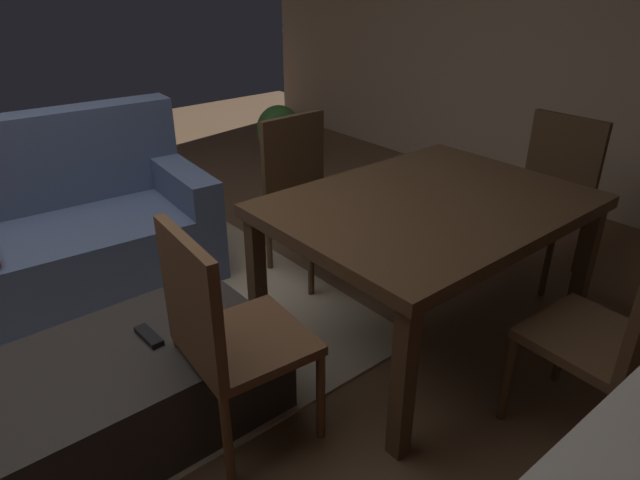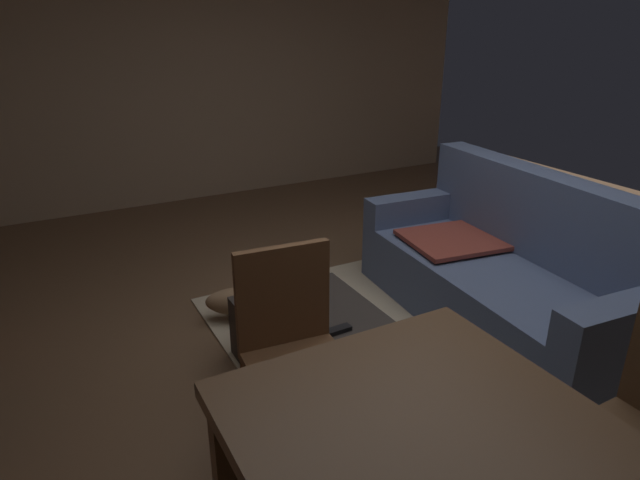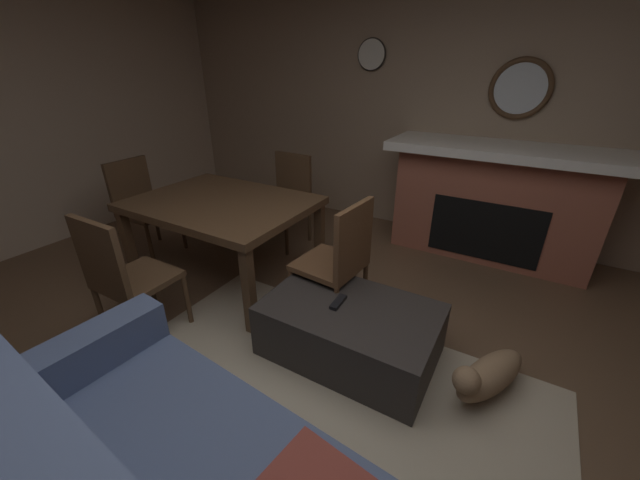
{
  "view_description": "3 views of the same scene",
  "coord_description": "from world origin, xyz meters",
  "px_view_note": "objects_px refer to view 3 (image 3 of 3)",
  "views": [
    {
      "loc": [
        -0.51,
        -2.4,
        1.73
      ],
      "look_at": [
        0.55,
        -1.14,
        0.91
      ],
      "focal_mm": 31.59,
      "sensor_mm": 36.0,
      "label": 1
    },
    {
      "loc": [
        2.21,
        -1.77,
        1.85
      ],
      "look_at": [
        0.56,
        -0.89,
        1.09
      ],
      "focal_mm": 30.86,
      "sensor_mm": 36.0,
      "label": 2
    },
    {
      "loc": [
        -0.72,
        1.12,
        1.74
      ],
      "look_at": [
        0.27,
        -0.57,
        0.79
      ],
      "focal_mm": 20.3,
      "sensor_mm": 36.0,
      "label": 3
    }
  ],
  "objects_px": {
    "small_dog": "(487,375)",
    "dining_chair_west": "(340,256)",
    "dining_chair_north": "(123,273)",
    "dining_chair_south": "(288,194)",
    "wall_clock": "(372,54)",
    "ottoman_coffee_table": "(350,330)",
    "tv_remote": "(338,302)",
    "fireplace": "(493,201)",
    "dining_chair_east": "(141,202)",
    "round_wall_mirror": "(520,89)",
    "dining_table": "(222,209)"
  },
  "relations": [
    {
      "from": "dining_chair_south",
      "to": "ottoman_coffee_table",
      "type": "bearing_deg",
      "value": 137.4
    },
    {
      "from": "ottoman_coffee_table",
      "to": "round_wall_mirror",
      "type": "bearing_deg",
      "value": -103.35
    },
    {
      "from": "dining_chair_east",
      "to": "small_dog",
      "type": "relative_size",
      "value": 1.57
    },
    {
      "from": "dining_chair_west",
      "to": "dining_chair_east",
      "type": "relative_size",
      "value": 1.0
    },
    {
      "from": "dining_chair_south",
      "to": "wall_clock",
      "type": "relative_size",
      "value": 2.9
    },
    {
      "from": "dining_chair_west",
      "to": "wall_clock",
      "type": "xyz_separation_m",
      "value": [
        0.69,
        -1.97,
        1.32
      ]
    },
    {
      "from": "fireplace",
      "to": "dining_chair_north",
      "type": "height_order",
      "value": "fireplace"
    },
    {
      "from": "ottoman_coffee_table",
      "to": "wall_clock",
      "type": "xyz_separation_m",
      "value": [
        0.93,
        -2.28,
        1.65
      ]
    },
    {
      "from": "ottoman_coffee_table",
      "to": "dining_chair_south",
      "type": "relative_size",
      "value": 1.16
    },
    {
      "from": "ottoman_coffee_table",
      "to": "dining_chair_south",
      "type": "bearing_deg",
      "value": -42.6
    },
    {
      "from": "dining_chair_north",
      "to": "wall_clock",
      "type": "bearing_deg",
      "value": -98.26
    },
    {
      "from": "fireplace",
      "to": "round_wall_mirror",
      "type": "bearing_deg",
      "value": -90.0
    },
    {
      "from": "dining_chair_south",
      "to": "round_wall_mirror",
      "type": "bearing_deg",
      "value": -151.16
    },
    {
      "from": "fireplace",
      "to": "small_dog",
      "type": "xyz_separation_m",
      "value": [
        -0.29,
        1.92,
        -0.39
      ]
    },
    {
      "from": "wall_clock",
      "to": "ottoman_coffee_table",
      "type": "bearing_deg",
      "value": 112.24
    },
    {
      "from": "fireplace",
      "to": "dining_chair_south",
      "type": "distance_m",
      "value": 2.04
    },
    {
      "from": "ottoman_coffee_table",
      "to": "dining_chair_west",
      "type": "relative_size",
      "value": 1.16
    },
    {
      "from": "dining_table",
      "to": "dining_chair_west",
      "type": "bearing_deg",
      "value": 179.58
    },
    {
      "from": "round_wall_mirror",
      "to": "dining_chair_west",
      "type": "distance_m",
      "value": 2.36
    },
    {
      "from": "round_wall_mirror",
      "to": "dining_chair_west",
      "type": "height_order",
      "value": "round_wall_mirror"
    },
    {
      "from": "dining_chair_west",
      "to": "dining_chair_north",
      "type": "bearing_deg",
      "value": 39.6
    },
    {
      "from": "fireplace",
      "to": "small_dog",
      "type": "distance_m",
      "value": 1.98
    },
    {
      "from": "ottoman_coffee_table",
      "to": "tv_remote",
      "type": "relative_size",
      "value": 6.77
    },
    {
      "from": "fireplace",
      "to": "tv_remote",
      "type": "xyz_separation_m",
      "value": [
        0.62,
        2.01,
        -0.16
      ]
    },
    {
      "from": "ottoman_coffee_table",
      "to": "tv_remote",
      "type": "distance_m",
      "value": 0.22
    },
    {
      "from": "round_wall_mirror",
      "to": "tv_remote",
      "type": "distance_m",
      "value": 2.65
    },
    {
      "from": "fireplace",
      "to": "dining_table",
      "type": "distance_m",
      "value": 2.54
    },
    {
      "from": "dining_chair_south",
      "to": "dining_chair_north",
      "type": "relative_size",
      "value": 1.0
    },
    {
      "from": "dining_chair_north",
      "to": "small_dog",
      "type": "xyz_separation_m",
      "value": [
        -2.18,
        -0.69,
        -0.36
      ]
    },
    {
      "from": "dining_chair_west",
      "to": "dining_chair_south",
      "type": "relative_size",
      "value": 1.0
    },
    {
      "from": "fireplace",
      "to": "wall_clock",
      "type": "height_order",
      "value": "wall_clock"
    },
    {
      "from": "ottoman_coffee_table",
      "to": "dining_chair_east",
      "type": "relative_size",
      "value": 1.16
    },
    {
      "from": "tv_remote",
      "to": "dining_chair_east",
      "type": "relative_size",
      "value": 0.17
    },
    {
      "from": "small_dog",
      "to": "tv_remote",
      "type": "bearing_deg",
      "value": 5.81
    },
    {
      "from": "dining_chair_south",
      "to": "dining_chair_west",
      "type": "bearing_deg",
      "value": 139.81
    },
    {
      "from": "dining_chair_west",
      "to": "dining_chair_north",
      "type": "height_order",
      "value": "same"
    },
    {
      "from": "round_wall_mirror",
      "to": "tv_remote",
      "type": "bearing_deg",
      "value": 74.79
    },
    {
      "from": "dining_chair_west",
      "to": "wall_clock",
      "type": "distance_m",
      "value": 2.47
    },
    {
      "from": "dining_chair_north",
      "to": "fireplace",
      "type": "bearing_deg",
      "value": -126.0
    },
    {
      "from": "ottoman_coffee_table",
      "to": "tv_remote",
      "type": "height_order",
      "value": "tv_remote"
    },
    {
      "from": "tv_remote",
      "to": "dining_chair_east",
      "type": "distance_m",
      "value": 2.41
    },
    {
      "from": "small_dog",
      "to": "dining_chair_north",
      "type": "bearing_deg",
      "value": 17.55
    },
    {
      "from": "dining_chair_south",
      "to": "dining_chair_east",
      "type": "relative_size",
      "value": 1.0
    },
    {
      "from": "dining_chair_east",
      "to": "dining_chair_north",
      "type": "bearing_deg",
      "value": 140.31
    },
    {
      "from": "dining_chair_east",
      "to": "dining_chair_north",
      "type": "xyz_separation_m",
      "value": [
        -1.11,
        0.92,
        0.0
      ]
    },
    {
      "from": "ottoman_coffee_table",
      "to": "tv_remote",
      "type": "bearing_deg",
      "value": 10.2
    },
    {
      "from": "small_dog",
      "to": "dining_chair_west",
      "type": "bearing_deg",
      "value": -12.03
    },
    {
      "from": "tv_remote",
      "to": "dining_chair_east",
      "type": "height_order",
      "value": "dining_chair_east"
    },
    {
      "from": "tv_remote",
      "to": "dining_chair_north",
      "type": "xyz_separation_m",
      "value": [
        1.27,
        0.6,
        0.13
      ]
    },
    {
      "from": "ottoman_coffee_table",
      "to": "dining_chair_west",
      "type": "height_order",
      "value": "dining_chair_west"
    }
  ]
}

